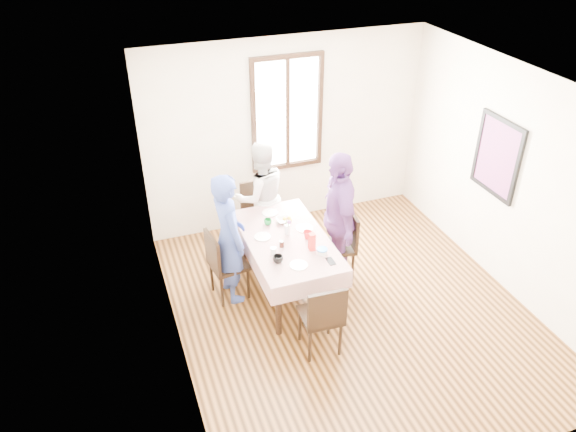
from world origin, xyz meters
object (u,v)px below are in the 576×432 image
at_px(dining_table, 287,265).
at_px(chair_left, 229,264).
at_px(chair_right, 337,246).
at_px(person_left, 229,238).
at_px(person_far, 260,196).
at_px(person_right, 337,218).
at_px(chair_far, 260,216).
at_px(chair_near, 320,315).

distance_m(dining_table, chair_left, 0.70).
relative_size(chair_right, person_left, 0.55).
bearing_deg(dining_table, chair_left, 168.02).
height_order(chair_left, person_far, person_far).
height_order(person_left, person_right, person_right).
distance_m(chair_left, chair_far, 1.14).
height_order(chair_near, person_right, person_right).
distance_m(dining_table, chair_near, 1.07).
distance_m(chair_near, person_left, 1.43).
xyz_separation_m(person_far, person_right, (0.66, -1.00, 0.10)).
bearing_deg(person_far, chair_far, -95.14).
distance_m(chair_right, person_right, 0.42).
distance_m(chair_right, chair_far, 1.22).
bearing_deg(chair_right, chair_near, 156.09).
bearing_deg(person_right, person_left, -83.52).
bearing_deg(person_right, chair_left, -83.46).
distance_m(person_left, person_far, 1.12).
xyz_separation_m(chair_far, chair_near, (0.00, -2.13, 0.00)).
xyz_separation_m(chair_near, person_right, (0.66, 1.11, 0.42)).
bearing_deg(dining_table, chair_right, 4.05).
relative_size(chair_left, chair_right, 1.00).
bearing_deg(chair_left, chair_near, 21.73).
xyz_separation_m(chair_left, person_far, (0.68, 0.90, 0.32)).
height_order(dining_table, chair_near, chair_near).
xyz_separation_m(chair_left, person_left, (0.02, 0.00, 0.37)).
bearing_deg(dining_table, chair_far, 90.00).
xyz_separation_m(dining_table, chair_right, (0.68, 0.05, 0.08)).
bearing_deg(chair_far, chair_left, 49.60).
bearing_deg(dining_table, person_right, 4.16).
xyz_separation_m(dining_table, chair_far, (0.00, 1.06, 0.08)).
relative_size(chair_left, person_left, 0.55).
relative_size(dining_table, person_left, 0.94).
relative_size(dining_table, chair_near, 1.70).
relative_size(chair_left, chair_far, 1.00).
bearing_deg(person_far, dining_table, 84.86).
bearing_deg(chair_right, chair_left, 93.62).
distance_m(chair_right, person_left, 1.40).
bearing_deg(chair_near, person_left, 121.76).
bearing_deg(chair_near, person_far, 92.94).
bearing_deg(chair_near, chair_far, 92.94).
bearing_deg(chair_near, person_right, 62.06).
xyz_separation_m(dining_table, person_right, (0.66, 0.05, 0.50)).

